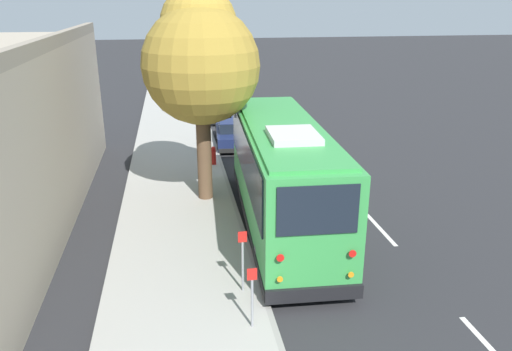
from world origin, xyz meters
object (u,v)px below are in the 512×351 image
at_px(parked_sedan_silver, 226,109).
at_px(street_tree, 201,58).
at_px(sign_post_far, 243,261).
at_px(fire_hydrant, 214,155).
at_px(sign_post_near, 252,297).
at_px(parked_sedan_navy, 234,133).
at_px(shuttle_bus, 282,171).
at_px(parked_sedan_gray, 215,92).

bearing_deg(parked_sedan_silver, street_tree, 175.39).
relative_size(parked_sedan_silver, sign_post_far, 2.82).
bearing_deg(fire_hydrant, sign_post_near, 179.27).
bearing_deg(parked_sedan_navy, shuttle_bus, -174.37).
bearing_deg(sign_post_near, parked_sedan_gray, -3.31).
distance_m(parked_sedan_navy, sign_post_far, 13.84).
bearing_deg(sign_post_near, street_tree, 3.41).
xyz_separation_m(shuttle_bus, parked_sedan_gray, (21.66, 0.25, -1.34)).
distance_m(sign_post_far, fire_hydrant, 10.19).
relative_size(parked_sedan_navy, sign_post_far, 2.65).
bearing_deg(street_tree, sign_post_far, -175.83).
bearing_deg(parked_sedan_navy, sign_post_far, 177.64).
bearing_deg(shuttle_bus, parked_sedan_silver, 2.98).
height_order(sign_post_far, fire_hydrant, sign_post_far).
xyz_separation_m(parked_sedan_gray, street_tree, (-18.97, 2.03, 4.57)).
distance_m(sign_post_near, sign_post_far, 1.47).
relative_size(street_tree, sign_post_far, 4.53).
relative_size(parked_sedan_navy, fire_hydrant, 5.33).
height_order(street_tree, sign_post_near, street_tree).
distance_m(parked_sedan_navy, parked_sedan_silver, 5.87).
relative_size(shuttle_bus, street_tree, 1.30).
xyz_separation_m(sign_post_near, fire_hydrant, (11.65, -0.15, -0.35)).
distance_m(parked_sedan_silver, fire_hydrant, 9.57).
relative_size(parked_sedan_silver, fire_hydrant, 5.66).
height_order(parked_sedan_gray, street_tree, street_tree).
relative_size(parked_sedan_navy, parked_sedan_gray, 0.92).
bearing_deg(sign_post_far, sign_post_near, 180.00).
bearing_deg(sign_post_far, shuttle_bus, -25.47).
xyz_separation_m(shuttle_bus, sign_post_near, (-5.26, 1.81, -1.03)).
xyz_separation_m(street_tree, fire_hydrant, (3.70, -0.62, -4.61)).
height_order(parked_sedan_silver, street_tree, street_tree).
relative_size(parked_sedan_silver, parked_sedan_gray, 0.98).
xyz_separation_m(street_tree, sign_post_near, (-7.95, -0.47, -4.26)).
bearing_deg(shuttle_bus, parked_sedan_gray, 3.36).
xyz_separation_m(parked_sedan_silver, street_tree, (-13.14, 2.20, 4.57)).
relative_size(parked_sedan_gray, sign_post_near, 3.21).
height_order(shuttle_bus, street_tree, street_tree).
height_order(parked_sedan_gray, sign_post_near, sign_post_near).
bearing_deg(sign_post_far, street_tree, 4.17).
relative_size(parked_sedan_navy, sign_post_near, 2.95).
distance_m(sign_post_near, fire_hydrant, 11.65).
bearing_deg(parked_sedan_gray, street_tree, 172.80).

